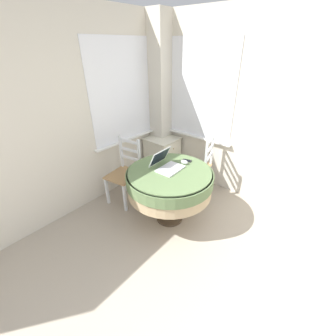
{
  "coord_description": "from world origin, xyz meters",
  "views": [
    {
      "loc": [
        -0.73,
        0.07,
        2.1
      ],
      "look_at": [
        1.26,
        1.7,
        0.67
      ],
      "focal_mm": 24.0,
      "sensor_mm": 36.0,
      "label": 1
    }
  ],
  "objects": [
    {
      "name": "corner_room_shell",
      "position": [
        1.31,
        1.73,
        1.28
      ],
      "size": [
        4.53,
        4.57,
        2.55
      ],
      "color": "beige",
      "rests_on": "ground_plane"
    },
    {
      "name": "round_dining_table",
      "position": [
        1.11,
        1.55,
        0.6
      ],
      "size": [
        1.08,
        1.08,
        0.74
      ],
      "color": "#4C3D2D",
      "rests_on": "ground_plane"
    },
    {
      "name": "laptop",
      "position": [
        1.15,
        1.63,
        0.79
      ],
      "size": [
        0.34,
        0.35,
        0.23
      ],
      "color": "silver",
      "rests_on": "round_dining_table"
    },
    {
      "name": "computer_mouse",
      "position": [
        1.38,
        1.52,
        0.77
      ],
      "size": [
        0.07,
        0.1,
        0.05
      ],
      "color": "silver",
      "rests_on": "round_dining_table"
    },
    {
      "name": "cell_phone",
      "position": [
        1.46,
        1.54,
        0.75
      ],
      "size": [
        0.09,
        0.13,
        0.01
      ],
      "color": "black",
      "rests_on": "round_dining_table"
    },
    {
      "name": "dining_chair_near_back_window",
      "position": [
        1.05,
        2.34,
        0.45
      ],
      "size": [
        0.49,
        0.45,
        0.96
      ],
      "color": "#A87F51",
      "rests_on": "ground_plane"
    },
    {
      "name": "dining_chair_near_right_window",
      "position": [
        1.9,
        1.61,
        0.45
      ],
      "size": [
        0.48,
        0.52,
        0.96
      ],
      "color": "#A87F51",
      "rests_on": "ground_plane"
    },
    {
      "name": "corner_cabinet",
      "position": [
        2.0,
        2.43,
        0.34
      ],
      "size": [
        0.49,
        0.51,
        0.68
      ],
      "color": "silver",
      "rests_on": "ground_plane"
    }
  ]
}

